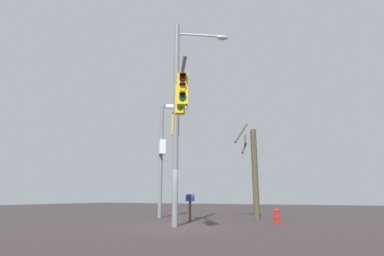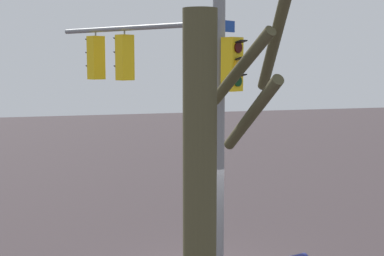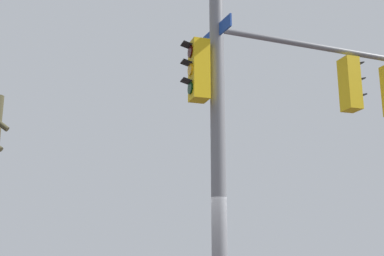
# 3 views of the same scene
# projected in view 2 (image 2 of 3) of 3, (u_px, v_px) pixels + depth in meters

# --- Properties ---
(main_signal_pole_assembly) EXTENTS (6.04, 3.29, 9.80)m
(main_signal_pole_assembly) POSITION_uv_depth(u_px,v_px,m) (185.00, 43.00, 12.38)
(main_signal_pole_assembly) COLOR slate
(main_signal_pole_assembly) RESTS_ON ground
(bare_tree_behind_pole) EXTENTS (1.71, 1.21, 5.98)m
(bare_tree_behind_pole) POSITION_uv_depth(u_px,v_px,m) (206.00, 244.00, 6.01)
(bare_tree_behind_pole) COLOR #47432B
(bare_tree_behind_pole) RESTS_ON ground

